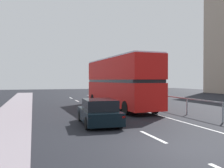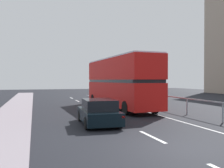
# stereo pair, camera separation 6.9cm
# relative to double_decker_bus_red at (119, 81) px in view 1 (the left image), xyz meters

# --- Properties ---
(ground_plane) EXTENTS (74.28, 120.00, 0.10)m
(ground_plane) POSITION_rel_double_decker_bus_red_xyz_m (-2.23, -12.52, -2.38)
(ground_plane) COLOR black
(lane_paint_markings) EXTENTS (3.56, 46.00, 0.01)m
(lane_paint_markings) POSITION_rel_double_decker_bus_red_xyz_m (-0.13, -4.43, -2.33)
(lane_paint_markings) COLOR silver
(lane_paint_markings) RESTS_ON ground
(bridge_side_railing) EXTENTS (0.10, 42.00, 1.19)m
(bridge_side_railing) POSITION_rel_double_decker_bus_red_xyz_m (3.25, -3.52, -1.38)
(bridge_side_railing) COLOR gray
(bridge_side_railing) RESTS_ON ground
(double_decker_bus_red) EXTENTS (2.95, 11.55, 4.35)m
(double_decker_bus_red) POSITION_rel_double_decker_bus_red_xyz_m (0.00, 0.00, 0.00)
(double_decker_bus_red) COLOR red
(double_decker_bus_red) RESTS_ON ground
(hatchback_car_near) EXTENTS (2.05, 4.11, 1.40)m
(hatchback_car_near) POSITION_rel_double_decker_bus_red_xyz_m (-3.70, -7.19, -1.66)
(hatchback_car_near) COLOR black
(hatchback_car_near) RESTS_ON ground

